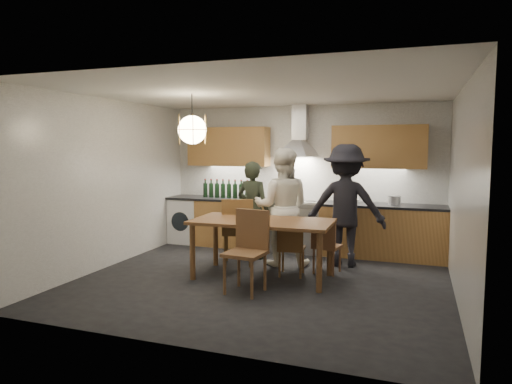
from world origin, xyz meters
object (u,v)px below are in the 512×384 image
(person_mid, at_px, (282,207))
(mixing_bowl, at_px, (351,201))
(chair_back_left, at_px, (238,227))
(dining_table, at_px, (262,227))
(person_left, at_px, (253,210))
(chair_front, at_px, (248,245))
(wine_bottles, at_px, (226,189))
(person_right, at_px, (346,205))
(stock_pot, at_px, (394,200))

(person_mid, bearing_deg, mixing_bowl, -144.53)
(chair_back_left, relative_size, person_mid, 0.58)
(dining_table, relative_size, person_left, 1.22)
(chair_back_left, height_order, chair_front, chair_back_left)
(dining_table, height_order, chair_back_left, chair_back_left)
(person_left, height_order, wine_bottles, person_left)
(chair_back_left, bearing_deg, person_mid, -174.27)
(dining_table, relative_size, person_right, 1.04)
(mixing_bowl, bearing_deg, dining_table, -118.92)
(person_left, distance_m, person_mid, 0.65)
(chair_front, height_order, person_right, person_right)
(chair_front, xyz_separation_m, person_left, (-0.54, 1.66, 0.21))
(wine_bottles, bearing_deg, person_mid, -36.14)
(chair_back_left, xyz_separation_m, person_left, (0.05, 0.56, 0.20))
(dining_table, relative_size, mixing_bowl, 7.33)
(person_left, bearing_deg, mixing_bowl, -143.05)
(person_right, distance_m, mixing_bowl, 0.72)
(stock_pot, relative_size, wine_bottles, 0.21)
(chair_back_left, xyz_separation_m, wine_bottles, (-0.77, 1.32, 0.46))
(person_left, bearing_deg, person_right, -168.44)
(chair_back_left, distance_m, mixing_bowl, 2.07)
(dining_table, height_order, person_right, person_right)
(person_left, bearing_deg, dining_table, 126.92)
(chair_front, bearing_deg, person_left, 114.26)
(wine_bottles, bearing_deg, chair_front, -60.72)
(dining_table, relative_size, stock_pot, 10.00)
(stock_pot, bearing_deg, wine_bottles, -179.34)
(chair_back_left, distance_m, person_right, 1.72)
(chair_front, relative_size, person_mid, 0.57)
(person_left, distance_m, person_right, 1.54)
(person_mid, relative_size, wine_bottles, 1.95)
(chair_front, bearing_deg, stock_pot, 61.88)
(stock_pot, distance_m, wine_bottles, 3.04)
(chair_front, distance_m, mixing_bowl, 2.62)
(chair_back_left, relative_size, person_right, 0.56)
(person_right, relative_size, stock_pot, 9.57)
(chair_front, height_order, stock_pot, chair_front)
(chair_back_left, xyz_separation_m, chair_front, (0.59, -1.10, -0.01))
(person_mid, bearing_deg, dining_table, 73.58)
(chair_front, relative_size, stock_pot, 5.29)
(chair_front, distance_m, person_mid, 1.43)
(dining_table, bearing_deg, chair_front, -89.16)
(person_mid, distance_m, wine_bottles, 1.74)
(person_mid, relative_size, mixing_bowl, 6.78)
(wine_bottles, bearing_deg, stock_pot, 0.66)
(chair_front, height_order, person_left, person_left)
(chair_front, bearing_deg, person_mid, 94.61)
(person_mid, xyz_separation_m, person_right, (0.95, 0.29, 0.03))
(chair_back_left, bearing_deg, wine_bottles, -79.39)
(chair_front, bearing_deg, chair_back_left, 124.48)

